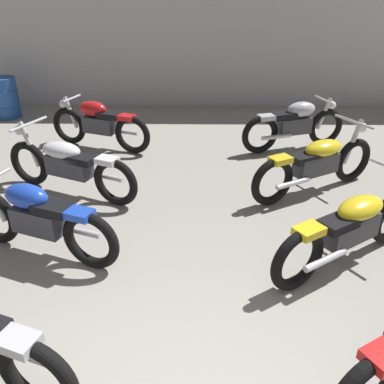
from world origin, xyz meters
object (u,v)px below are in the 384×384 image
(motorcycle_left_row_3, at_px, (99,123))
(motorcycle_right_row_3, at_px, (295,124))
(motorcycle_left_row_2, at_px, (68,165))
(motorcycle_left_row_1, at_px, (37,218))
(motorcycle_right_row_1, at_px, (352,227))
(motorcycle_right_row_2, at_px, (317,163))
(oil_drum, at_px, (5,98))

(motorcycle_left_row_3, xyz_separation_m, motorcycle_right_row_3, (3.44, 0.00, 0.00))
(motorcycle_left_row_2, bearing_deg, motorcycle_left_row_1, -87.59)
(motorcycle_left_row_2, relative_size, motorcycle_right_row_1, 1.08)
(motorcycle_right_row_2, relative_size, oil_drum, 2.29)
(motorcycle_right_row_2, xyz_separation_m, oil_drum, (-5.80, 3.43, -0.03))
(motorcycle_left_row_1, bearing_deg, motorcycle_right_row_3, 42.80)
(motorcycle_left_row_2, xyz_separation_m, motorcycle_right_row_3, (3.49, 1.75, 0.01))
(motorcycle_left_row_1, distance_m, oil_drum, 5.51)
(motorcycle_right_row_1, xyz_separation_m, oil_drum, (-5.75, 5.07, -0.03))
(motorcycle_right_row_2, xyz_separation_m, motorcycle_right_row_3, (0.04, 1.65, 0.01))
(motorcycle_right_row_3, bearing_deg, motorcycle_left_row_2, -153.34)
(motorcycle_right_row_3, distance_m, oil_drum, 6.10)
(motorcycle_left_row_3, relative_size, motorcycle_right_row_3, 0.99)
(motorcycle_right_row_1, distance_m, oil_drum, 7.67)
(motorcycle_right_row_2, distance_m, oil_drum, 6.74)
(motorcycle_right_row_2, bearing_deg, motorcycle_left_row_1, -155.76)
(motorcycle_left_row_1, bearing_deg, motorcycle_right_row_1, -2.02)
(motorcycle_right_row_2, distance_m, motorcycle_right_row_3, 1.65)
(motorcycle_left_row_1, height_order, motorcycle_right_row_3, same)
(motorcycle_right_row_3, relative_size, oil_drum, 2.24)
(motorcycle_right_row_2, relative_size, motorcycle_right_row_3, 1.02)
(motorcycle_left_row_3, xyz_separation_m, oil_drum, (-2.40, 1.78, -0.03))
(motorcycle_left_row_1, bearing_deg, oil_drum, 115.96)
(motorcycle_right_row_3, xyz_separation_m, oil_drum, (-5.84, 1.78, -0.03))
(motorcycle_left_row_2, bearing_deg, motorcycle_right_row_1, -24.40)
(motorcycle_left_row_3, relative_size, oil_drum, 2.21)
(motorcycle_left_row_1, xyz_separation_m, motorcycle_left_row_3, (-0.01, 3.17, 0.00))
(motorcycle_right_row_2, height_order, motorcycle_right_row_3, motorcycle_right_row_2)
(motorcycle_right_row_1, xyz_separation_m, motorcycle_right_row_2, (0.05, 1.64, 0.00))
(motorcycle_right_row_3, bearing_deg, motorcycle_right_row_2, -91.29)
(motorcycle_right_row_1, bearing_deg, motorcycle_left_row_3, 135.51)
(motorcycle_left_row_1, height_order, motorcycle_right_row_1, motorcycle_right_row_1)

